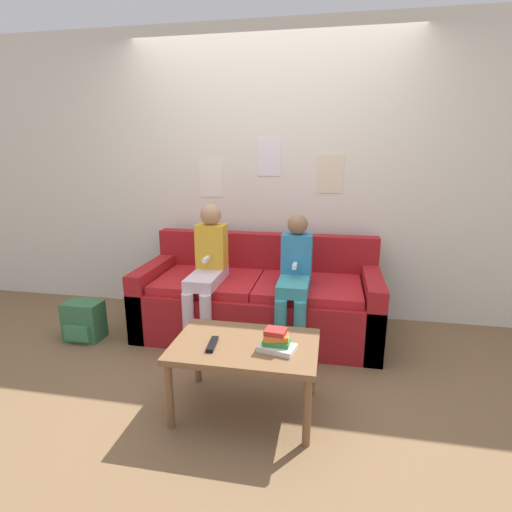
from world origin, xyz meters
name	(u,v)px	position (x,y,z in m)	size (l,w,h in m)	color
ground_plane	(246,362)	(0.00, 0.00, 0.00)	(10.00, 10.00, 0.00)	brown
wall_back	(269,176)	(0.00, 1.06, 1.30)	(8.00, 0.06, 2.60)	silver
couch	(259,301)	(0.00, 0.54, 0.28)	(1.99, 0.85, 0.81)	maroon
coffee_table	(245,351)	(0.12, -0.55, 0.39)	(0.84, 0.56, 0.44)	brown
person_left	(207,266)	(-0.39, 0.34, 0.63)	(0.24, 0.58, 1.11)	silver
person_right	(295,276)	(0.32, 0.33, 0.59)	(0.24, 0.58, 1.05)	teal
tv_remote	(212,344)	(-0.06, -0.62, 0.45)	(0.05, 0.17, 0.02)	black
book_stack	(277,342)	(0.31, -0.59, 0.49)	(0.23, 0.17, 0.12)	silver
backpack	(84,321)	(-1.40, 0.12, 0.16)	(0.30, 0.23, 0.32)	#336B42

